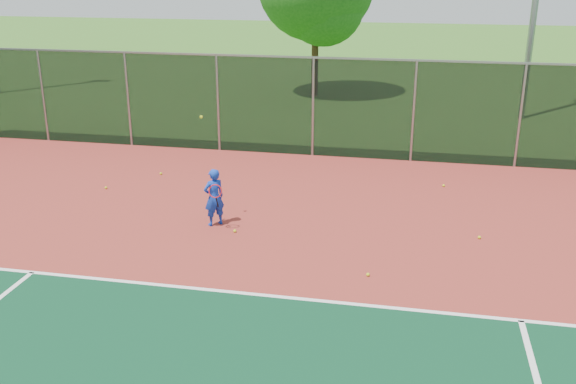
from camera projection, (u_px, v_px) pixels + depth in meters
The scene contains 9 objects.
court_apron at pixel (397, 341), 10.13m from camera, with size 30.00×20.00×0.02m, color maroon.
fence_back at pixel (414, 110), 18.84m from camera, with size 30.00×0.06×3.03m.
tennis_player at pixel (214, 197), 14.39m from camera, with size 0.59×0.70×2.51m.
practice_ball_0 at pixel (479, 237), 13.86m from camera, with size 0.07×0.07×0.07m, color #C2D118.
practice_ball_1 at pixel (444, 186), 17.08m from camera, with size 0.07×0.07×0.07m, color #C2D118.
practice_ball_2 at pixel (161, 174), 18.06m from camera, with size 0.07×0.07×0.07m, color #C2D118.
practice_ball_4 at pixel (235, 231), 14.19m from camera, with size 0.07×0.07×0.07m, color #C2D118.
practice_ball_5 at pixel (106, 188), 16.92m from camera, with size 0.07×0.07×0.07m, color #C2D118.
practice_ball_6 at pixel (368, 275), 12.20m from camera, with size 0.07×0.07×0.07m, color #C2D118.
Camera 1 is at (0.03, -6.91, 5.65)m, focal length 40.00 mm.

